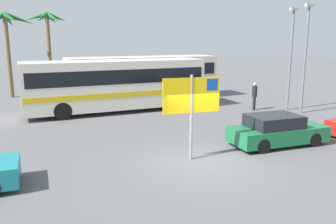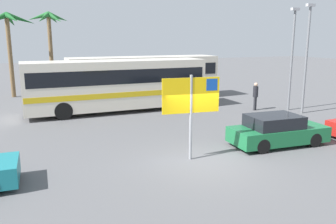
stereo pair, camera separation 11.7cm
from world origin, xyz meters
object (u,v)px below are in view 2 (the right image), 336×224
object	(u,v)px
bus_rear_coach	(144,76)
bus_front_coach	(117,83)
ferry_sign	(192,99)
car_green	(277,131)
pedestrian_by_bus	(255,94)

from	to	relation	value
bus_rear_coach	bus_front_coach	bearing A→B (deg)	-131.65
bus_rear_coach	ferry_sign	world-z (taller)	ferry_sign
car_green	pedestrian_by_bus	world-z (taller)	pedestrian_by_bus
bus_rear_coach	ferry_sign	distance (m)	13.38
car_green	pedestrian_by_bus	bearing A→B (deg)	63.51
bus_rear_coach	ferry_sign	bearing A→B (deg)	-101.69
pedestrian_by_bus	bus_rear_coach	bearing A→B (deg)	9.51
bus_front_coach	ferry_sign	xyz separation A→B (m)	(0.25, -9.76, 0.54)
bus_front_coach	ferry_sign	bearing A→B (deg)	-88.53
car_green	pedestrian_by_bus	distance (m)	7.46
bus_rear_coach	pedestrian_by_bus	xyz separation A→B (m)	(5.17, -6.49, -0.74)
bus_front_coach	ferry_sign	size ratio (longest dim) A/B	3.45
ferry_sign	bus_rear_coach	bearing A→B (deg)	84.73
ferry_sign	bus_front_coach	bearing A→B (deg)	97.89
ferry_sign	car_green	size ratio (longest dim) A/B	0.75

